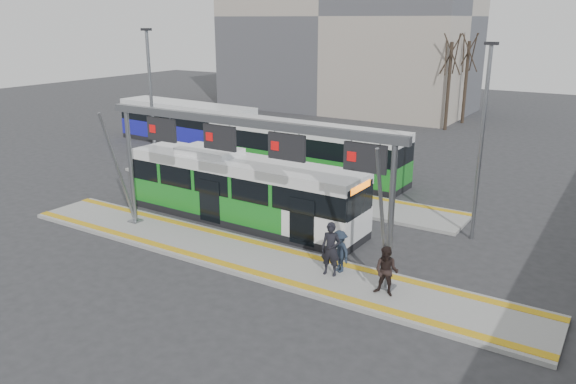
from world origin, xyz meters
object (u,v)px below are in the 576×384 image
object	(u,v)px
hero_bus	(243,190)
passenger_c	(339,251)
passenger_b	(386,271)
passenger_a	(331,249)
gantry	(244,147)

from	to	relation	value
hero_bus	passenger_c	xyz separation A→B (m)	(6.26, -2.71, -0.52)
hero_bus	passenger_b	xyz separation A→B (m)	(8.37, -3.49, -0.46)
passenger_a	passenger_b	bearing A→B (deg)	-18.09
passenger_b	passenger_c	world-z (taller)	passenger_b
gantry	passenger_c	bearing A→B (deg)	4.49
passenger_a	passenger_c	world-z (taller)	passenger_a
hero_bus	passenger_c	distance (m)	6.84
hero_bus	passenger_c	bearing A→B (deg)	-22.53
gantry	passenger_a	world-z (taller)	gantry
passenger_a	gantry	bearing A→B (deg)	170.15
passenger_b	gantry	bearing A→B (deg)	171.63
hero_bus	passenger_a	world-z (taller)	hero_bus
passenger_b	hero_bus	bearing A→B (deg)	153.55
hero_bus	passenger_b	distance (m)	9.08
passenger_a	passenger_c	distance (m)	0.46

